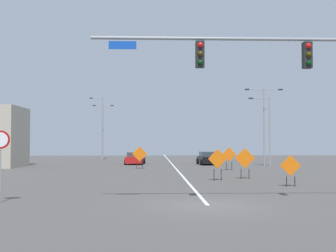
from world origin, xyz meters
name	(u,v)px	position (x,y,z in m)	size (l,w,h in m)	color
ground	(208,205)	(0.00, 0.00, 0.00)	(127.84, 127.84, 0.00)	#4C4947
road_centre_stripe	(171,163)	(0.00, 35.51, 0.00)	(0.16, 71.02, 0.01)	white
traffic_signal_assembly	(307,70)	(4.02, -0.01, 5.37)	(13.10, 0.44, 7.20)	gray
stop_sign	(0,152)	(-8.46, 1.02, 2.09)	(0.76, 0.07, 2.98)	gray
street_lamp_far_left	(268,127)	(9.86, 27.64, 4.07)	(2.26, 0.24, 7.25)	gray
street_lamp_mid_right	(264,119)	(9.66, 28.38, 4.93)	(4.05, 0.24, 8.27)	gray
street_lamp_near_right	(101,125)	(-9.54, 44.40, 4.88)	(1.89, 0.24, 8.91)	gray
street_lamp_far_right	(103,127)	(-9.61, 47.17, 4.76)	(3.10, 0.24, 8.10)	gray
construction_sign_right_lane	(218,160)	(2.04, 10.98, 1.30)	(1.27, 0.32, 2.05)	orange
construction_sign_median_far	(229,156)	(4.62, 21.21, 1.30)	(1.28, 0.21, 2.05)	orange
construction_sign_left_lane	(140,155)	(-3.42, 23.45, 1.31)	(1.40, 0.22, 2.10)	orange
construction_sign_left_shoulder	(291,167)	(5.56, 6.99, 1.10)	(1.19, 0.10, 1.77)	orange
construction_sign_right_shoulder	(245,159)	(4.10, 12.16, 1.31)	(1.38, 0.10, 2.09)	orange
car_black_mid	(207,159)	(3.87, 30.68, 0.68)	(2.15, 3.94, 1.44)	black
car_red_near	(135,158)	(-4.19, 31.97, 0.65)	(2.28, 4.23, 1.35)	red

